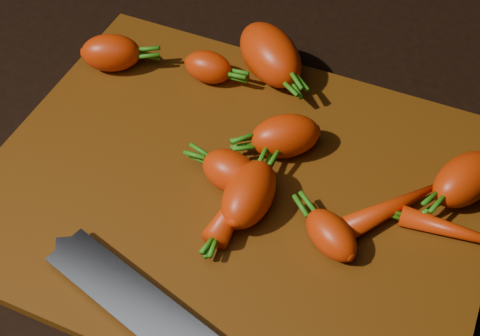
% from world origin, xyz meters
% --- Properties ---
extents(ground, '(2.00, 2.00, 0.01)m').
position_xyz_m(ground, '(0.00, 0.00, -0.01)').
color(ground, black).
extents(cutting_board, '(0.50, 0.40, 0.01)m').
position_xyz_m(cutting_board, '(0.00, 0.00, 0.01)').
color(cutting_board, '#512A09').
rests_on(cutting_board, ground).
extents(carrot_0, '(0.08, 0.07, 0.04)m').
position_xyz_m(carrot_0, '(-0.21, 0.11, 0.03)').
color(carrot_0, red).
rests_on(carrot_0, cutting_board).
extents(carrot_1, '(0.07, 0.05, 0.04)m').
position_xyz_m(carrot_1, '(-0.01, 0.00, 0.03)').
color(carrot_1, red).
rests_on(carrot_1, cutting_board).
extents(carrot_2, '(0.11, 0.11, 0.06)m').
position_xyz_m(carrot_2, '(-0.03, 0.17, 0.04)').
color(carrot_2, red).
rests_on(carrot_2, cutting_board).
extents(carrot_3, '(0.05, 0.08, 0.05)m').
position_xyz_m(carrot_3, '(0.02, -0.02, 0.04)').
color(carrot_3, red).
rests_on(carrot_3, cutting_board).
extents(carrot_4, '(0.08, 0.08, 0.05)m').
position_xyz_m(carrot_4, '(0.03, 0.06, 0.03)').
color(carrot_4, red).
rests_on(carrot_4, cutting_board).
extents(carrot_5, '(0.06, 0.04, 0.04)m').
position_xyz_m(carrot_5, '(-0.09, 0.13, 0.03)').
color(carrot_5, red).
rests_on(carrot_5, cutting_board).
extents(carrot_6, '(0.07, 0.06, 0.04)m').
position_xyz_m(carrot_6, '(0.11, -0.03, 0.03)').
color(carrot_6, red).
rests_on(carrot_6, cutting_board).
extents(carrot_7, '(0.10, 0.12, 0.03)m').
position_xyz_m(carrot_7, '(0.15, 0.03, 0.03)').
color(carrot_7, red).
rests_on(carrot_7, cutting_board).
extents(carrot_8, '(0.12, 0.03, 0.02)m').
position_xyz_m(carrot_8, '(0.22, 0.03, 0.02)').
color(carrot_8, red).
rests_on(carrot_8, cutting_board).
extents(carrot_9, '(0.03, 0.10, 0.03)m').
position_xyz_m(carrot_9, '(0.01, -0.02, 0.03)').
color(carrot_9, red).
rests_on(carrot_9, cutting_board).
extents(carrot_10, '(0.08, 0.09, 0.05)m').
position_xyz_m(carrot_10, '(0.21, 0.08, 0.04)').
color(carrot_10, red).
rests_on(carrot_10, cutting_board).
extents(knife, '(0.38, 0.14, 0.02)m').
position_xyz_m(knife, '(0.02, -0.17, 0.02)').
color(knife, gray).
rests_on(knife, cutting_board).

